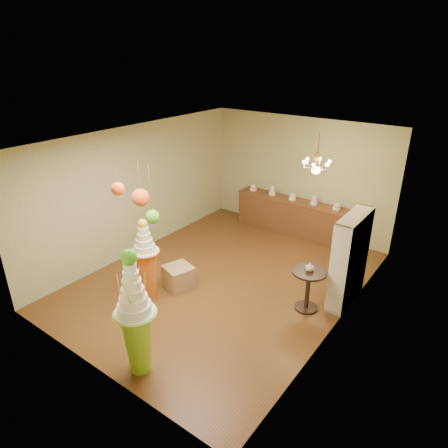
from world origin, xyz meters
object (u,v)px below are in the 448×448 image
Objects in this scene: pedestal_green at (136,326)px; sideboard at (291,215)px; pedestal_orange at (146,267)px; round_table at (308,284)px.

pedestal_green is 5.85m from sideboard.
sideboard is at bearing 79.16° from pedestal_orange.
pedestal_green is 1.24× the size of pedestal_orange.
sideboard is (0.84, 4.37, -0.19)m from pedestal_orange.
pedestal_green reaches higher than sideboard.
sideboard is at bearing 94.92° from pedestal_green.
sideboard is at bearing 122.87° from round_table.
sideboard is (-0.50, 5.82, -0.34)m from pedestal_green.
round_table is at bearing 28.79° from pedestal_orange.
pedestal_orange is 3.08m from round_table.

